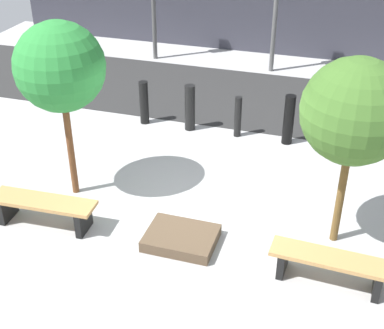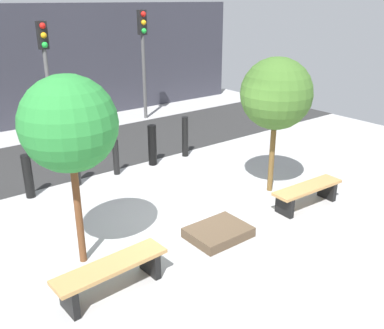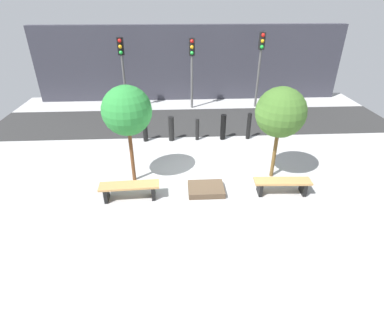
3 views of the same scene
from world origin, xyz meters
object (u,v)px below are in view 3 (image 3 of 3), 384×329
Objects in this scene: bench_left at (130,188)px; bollard_left at (171,129)px; bollard_center at (197,130)px; bollard_far_right at (249,126)px; planter_bed at (206,189)px; tree_behind_right_bench at (281,113)px; traffic_light_mid_east at (260,57)px; traffic_light_mid_west at (192,61)px; bollard_right at (223,127)px; traffic_light_west at (122,61)px; bench_right at (282,184)px; bollard_far_left at (145,130)px; tree_behind_left_bench at (127,111)px.

bollard_left reaches higher than bench_left.
bollard_far_right is at bearing 0.00° from bollard_center.
bollard_left reaches higher than planter_bed.
traffic_light_mid_east reaches higher than tree_behind_right_bench.
planter_bed is 7.96m from traffic_light_mid_west.
bollard_left is 4.47m from traffic_light_mid_west.
traffic_light_west is (-4.35, 3.95, 1.85)m from bollard_right.
traffic_light_mid_east reaches higher than bench_right.
bollard_right is at bearing 111.95° from tree_behind_right_bench.
bollard_right is (1.03, 3.69, 0.43)m from planter_bed.
traffic_light_mid_west is at bearing 71.58° from bench_left.
bollard_far_left is (-2.06, 3.69, 0.39)m from planter_bed.
tree_behind_left_bench reaches higher than bench_left.
bollard_far_right is at bearing -36.24° from traffic_light_west.
traffic_light_west is at bearing 180.00° from traffic_light_mid_west.
traffic_light_mid_east is (3.32, 0.00, 0.16)m from traffic_light_mid_west.
bollard_right reaches higher than bench_left.
bollard_far_left is 0.28× the size of traffic_light_mid_west.
planter_bed is at bearing 2.45° from bench_left.
bench_right is 0.46× the size of traffic_light_mid_east.
traffic_light_mid_east is (3.32, 3.95, 2.06)m from bollard_center.
bench_left is 4.86m from tree_behind_right_bench.
tree_behind_left_bench reaches higher than tree_behind_right_bench.
bollard_far_left is 0.95× the size of bollard_left.
tree_behind_right_bench is at bearing -34.20° from bollard_far_left.
tree_behind_left_bench is at bearing 87.25° from bench_left.
bench_right is 1.60× the size of bollard_right.
bollard_far_left is 0.28× the size of traffic_light_west.
bench_left is 4.06m from bollard_left.
tree_behind_right_bench is 3.52m from bollard_right.
bollard_far_right reaches higher than bollard_right.
bench_left reaches higher than bench_right.
bollard_far_right reaches higher than bollard_far_left.
bollard_left is 2.06m from bollard_right.
bench_right is 0.57× the size of tree_behind_right_bench.
bollard_far_left is at bearing -117.59° from traffic_light_mid_west.
tree_behind_right_bench is 2.80× the size of bollard_right.
bollard_center is 0.24× the size of traffic_light_mid_east.
bollard_center is at bearing 0.00° from bollard_far_left.
tree_behind_left_bench is at bearing -80.68° from traffic_light_west.
traffic_light_mid_west is at bearing 117.59° from bollard_far_right.
bollard_center is (2.20, 3.89, 0.10)m from bench_left.
bench_left is 2.22m from planter_bed.
bollard_far_left is 0.26× the size of traffic_light_mid_east.
bollard_far_left reaches higher than planter_bed.
bollard_far_left reaches higher than bench_left.
bench_left is 8.17m from traffic_light_west.
bollard_left is at bearing -137.80° from traffic_light_mid_east.
tree_behind_left_bench is at bearing 180.00° from tree_behind_right_bench.
bench_left is at bearing -92.00° from bollard_far_left.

